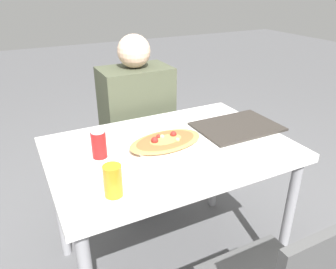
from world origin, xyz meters
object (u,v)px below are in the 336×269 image
dining_table (170,161)px  chair_far_seated (132,134)px  drink_glass (113,181)px  soda_can (99,144)px  pizza_main (166,142)px  person_seated (137,112)px

dining_table → chair_far_seated: chair_far_seated is taller
dining_table → drink_glass: 0.47m
dining_table → soda_can: (-0.33, 0.05, 0.15)m
dining_table → chair_far_seated: (0.07, 0.71, -0.18)m
pizza_main → soda_can: size_ratio=3.16×
pizza_main → person_seated: bearing=81.3°
chair_far_seated → person_seated: bearing=90.0°
pizza_main → drink_glass: bearing=-142.4°
dining_table → soda_can: soda_can is taller
chair_far_seated → person_seated: size_ratio=0.74×
dining_table → pizza_main: pizza_main is taller
pizza_main → drink_glass: (-0.34, -0.27, 0.04)m
pizza_main → soda_can: bearing=173.4°
dining_table → pizza_main: (-0.02, 0.01, 0.10)m
person_seated → soda_can: bearing=54.2°
pizza_main → drink_glass: size_ratio=3.20×
dining_table → person_seated: (0.07, 0.60, 0.03)m
person_seated → pizza_main: (-0.09, -0.59, 0.07)m
chair_far_seated → dining_table: bearing=84.1°
dining_table → soda_can: bearing=172.0°
person_seated → pizza_main: 0.60m
person_seated → soda_can: 0.69m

